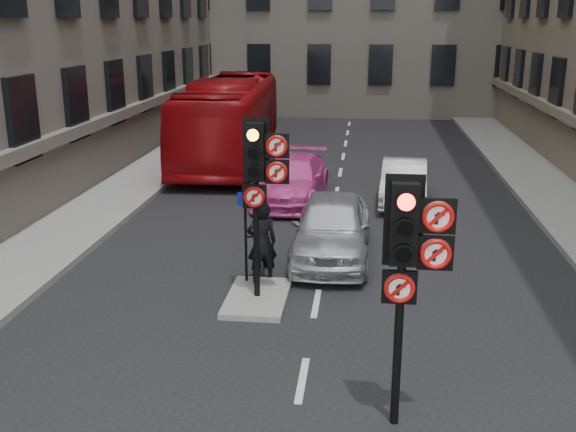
% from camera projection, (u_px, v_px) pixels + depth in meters
% --- Properties ---
extents(pavement_left, '(3.00, 50.00, 0.16)m').
position_uv_depth(pavement_left, '(102.00, 199.00, 20.94)').
color(pavement_left, gray).
rests_on(pavement_left, ground).
extents(centre_island, '(1.20, 2.00, 0.12)m').
position_uv_depth(centre_island, '(257.00, 298.00, 13.62)').
color(centre_island, gray).
rests_on(centre_island, ground).
extents(signal_near, '(0.91, 0.40, 3.58)m').
position_uv_depth(signal_near, '(409.00, 251.00, 8.79)').
color(signal_near, black).
rests_on(signal_near, ground).
extents(signal_far, '(0.91, 0.40, 3.58)m').
position_uv_depth(signal_far, '(260.00, 170.00, 12.85)').
color(signal_far, black).
rests_on(signal_far, centre_island).
extents(car_silver, '(1.82, 4.45, 1.51)m').
position_uv_depth(car_silver, '(332.00, 227.00, 15.90)').
color(car_silver, '#ACAFB4').
rests_on(car_silver, ground).
extents(car_white, '(1.61, 3.96, 1.28)m').
position_uv_depth(car_white, '(404.00, 182.00, 20.73)').
color(car_white, silver).
rests_on(car_white, ground).
extents(car_pink, '(2.20, 4.80, 1.36)m').
position_uv_depth(car_pink, '(292.00, 179.00, 20.93)').
color(car_pink, '#DA409B').
rests_on(car_pink, ground).
extents(bus_red, '(3.22, 11.73, 3.24)m').
position_uv_depth(bus_red, '(230.00, 119.00, 26.78)').
color(bus_red, maroon).
rests_on(bus_red, ground).
extents(motorcycle, '(0.57, 1.87, 1.12)m').
position_uv_depth(motorcycle, '(261.00, 252.00, 14.79)').
color(motorcycle, black).
rests_on(motorcycle, ground).
extents(motorcyclist, '(0.77, 0.65, 1.80)m').
position_uv_depth(motorcyclist, '(262.00, 243.00, 14.34)').
color(motorcyclist, black).
rests_on(motorcyclist, ground).
extents(info_sign, '(0.33, 0.15, 1.94)m').
position_uv_depth(info_sign, '(245.00, 225.00, 13.98)').
color(info_sign, black).
rests_on(info_sign, centre_island).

